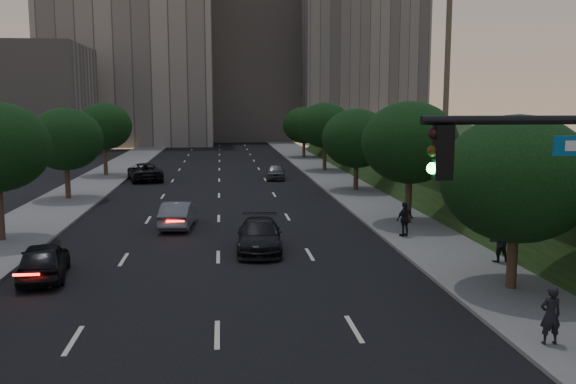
{
  "coord_description": "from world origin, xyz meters",
  "views": [
    {
      "loc": [
        0.19,
        -11.82,
        6.57
      ],
      "look_at": [
        2.45,
        8.62,
        3.6
      ],
      "focal_mm": 38.0,
      "sensor_mm": 36.0,
      "label": 1
    }
  ],
  "objects": [
    {
      "name": "road_surface",
      "position": [
        0.0,
        30.0,
        0.01
      ],
      "size": [
        16.0,
        140.0,
        0.02
      ],
      "primitive_type": "cube",
      "color": "black",
      "rests_on": "ground"
    },
    {
      "name": "sidewalk_right",
      "position": [
        10.25,
        30.0,
        0.07
      ],
      "size": [
        4.5,
        140.0,
        0.15
      ],
      "primitive_type": "cube",
      "color": "slate",
      "rests_on": "ground"
    },
    {
      "name": "sidewalk_left",
      "position": [
        -10.25,
        30.0,
        0.07
      ],
      "size": [
        4.5,
        140.0,
        0.15
      ],
      "primitive_type": "cube",
      "color": "slate",
      "rests_on": "ground"
    },
    {
      "name": "embankment",
      "position": [
        22.0,
        28.0,
        2.0
      ],
      "size": [
        18.0,
        90.0,
        4.0
      ],
      "primitive_type": "cube",
      "color": "black",
      "rests_on": "ground"
    },
    {
      "name": "parapet_wall",
      "position": [
        13.5,
        28.0,
        4.35
      ],
      "size": [
        0.35,
        90.0,
        0.7
      ],
      "primitive_type": "cube",
      "color": "slate",
      "rests_on": "embankment"
    },
    {
      "name": "office_block_left",
      "position": [
        -14.0,
        92.0,
        16.0
      ],
      "size": [
        26.0,
        20.0,
        32.0
      ],
      "primitive_type": "cube",
      "color": "gray",
      "rests_on": "ground"
    },
    {
      "name": "office_block_mid",
      "position": [
        6.0,
        102.0,
        13.0
      ],
      "size": [
        22.0,
        18.0,
        26.0
      ],
      "primitive_type": "cube",
      "color": "gray",
      "rests_on": "ground"
    },
    {
      "name": "office_block_right",
      "position": [
        24.0,
        96.0,
        18.0
      ],
      "size": [
        20.0,
        22.0,
        36.0
      ],
      "primitive_type": "cube",
      "color": "gray",
      "rests_on": "ground"
    },
    {
      "name": "office_block_filler",
      "position": [
        -26.0,
        70.0,
        7.0
      ],
      "size": [
        18.0,
        16.0,
        14.0
      ],
      "primitive_type": "cube",
      "color": "gray",
      "rests_on": "ground"
    },
    {
      "name": "tree_right_a",
      "position": [
        10.3,
        8.0,
        4.02
      ],
      "size": [
        5.2,
        5.2,
        6.24
      ],
      "color": "#38281C",
      "rests_on": "ground"
    },
    {
      "name": "tree_right_b",
      "position": [
        10.3,
        20.0,
        4.52
      ],
      "size": [
        5.2,
        5.2,
        6.74
      ],
      "color": "#38281C",
      "rests_on": "ground"
    },
    {
      "name": "tree_right_c",
      "position": [
        10.3,
        33.0,
        4.02
      ],
      "size": [
        5.2,
        5.2,
        6.24
      ],
      "color": "#38281C",
      "rests_on": "ground"
    },
    {
      "name": "tree_right_d",
      "position": [
        10.3,
        47.0,
        4.52
      ],
      "size": [
        5.2,
        5.2,
        6.74
      ],
      "color": "#38281C",
      "rests_on": "ground"
    },
    {
      "name": "tree_right_e",
      "position": [
        10.3,
        62.0,
        4.02
      ],
      "size": [
        5.2,
        5.2,
        6.24
      ],
      "color": "#38281C",
      "rests_on": "ground"
    },
    {
      "name": "tree_left_c",
      "position": [
        -10.3,
        31.0,
        4.21
      ],
      "size": [
        5.0,
        5.0,
        6.34
      ],
      "color": "#38281C",
      "rests_on": "ground"
    },
    {
      "name": "tree_left_d",
      "position": [
        -10.3,
        45.0,
        4.58
      ],
      "size": [
        5.0,
        5.0,
        6.71
      ],
      "color": "#38281C",
      "rests_on": "ground"
    },
    {
      "name": "sedan_near_left",
      "position": [
        -6.55,
        11.49,
        0.71
      ],
      "size": [
        2.29,
        4.38,
        1.42
      ],
      "primitive_type": "imported",
      "rotation": [
        0.0,
        0.0,
        3.29
      ],
      "color": "black",
      "rests_on": "ground"
    },
    {
      "name": "sedan_mid_left",
      "position": [
        -2.14,
        20.74,
        0.71
      ],
      "size": [
        1.85,
        4.44,
        1.43
      ],
      "primitive_type": "imported",
      "rotation": [
        0.0,
        0.0,
        3.06
      ],
      "color": "slate",
      "rests_on": "ground"
    },
    {
      "name": "sedan_far_left",
      "position": [
        -6.38,
        41.45,
        0.78
      ],
      "size": [
        3.8,
        6.04,
        1.56
      ],
      "primitive_type": "imported",
      "rotation": [
        0.0,
        0.0,
        3.37
      ],
      "color": "black",
      "rests_on": "ground"
    },
    {
      "name": "sedan_near_right",
      "position": [
        1.86,
        15.01,
        0.7
      ],
      "size": [
        2.26,
        4.96,
        1.41
      ],
      "primitive_type": "imported",
      "rotation": [
        0.0,
        0.0,
        -0.06
      ],
      "color": "black",
      "rests_on": "ground"
    },
    {
      "name": "sedan_far_right",
      "position": [
        4.94,
        41.24,
        0.69
      ],
      "size": [
        1.99,
        4.19,
        1.38
      ],
      "primitive_type": "imported",
      "rotation": [
        0.0,
        0.0,
        -0.09
      ],
      "color": "#4D4F53",
      "rests_on": "ground"
    },
    {
      "name": "pedestrian_a",
      "position": [
        8.93,
        3.02,
        0.95
      ],
      "size": [
        0.6,
        0.4,
        1.6
      ],
      "primitive_type": "imported",
      "rotation": [
        0.0,
        0.0,
        3.11
      ],
      "color": "black",
      "rests_on": "sidewalk_right"
    },
    {
      "name": "pedestrian_b",
      "position": [
        11.45,
        11.46,
        0.99
      ],
      "size": [
        0.84,
        0.67,
        1.69
      ],
      "primitive_type": "imported",
      "rotation": [
        0.0,
        0.0,
        3.18
      ],
      "color": "black",
      "rests_on": "sidewalk_right"
    },
    {
      "name": "pedestrian_c",
      "position": [
        9.08,
        16.61,
        1.0
      ],
      "size": [
        1.08,
        0.79,
        1.7
      ],
      "primitive_type": "imported",
      "rotation": [
        0.0,
        0.0,
        3.57
      ],
      "color": "black",
      "rests_on": "sidewalk_right"
    }
  ]
}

